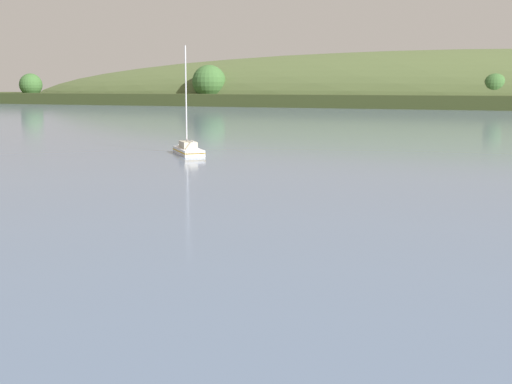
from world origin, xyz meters
name	(u,v)px	position (x,y,z in m)	size (l,w,h in m)	color
far_shoreline_hill	(444,105)	(-35.26, 275.24, 0.28)	(511.51, 87.76, 43.50)	#35401E
sailboat_midwater_white	(187,151)	(-29.61, 71.59, 0.26)	(6.99, 7.25, 13.38)	white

